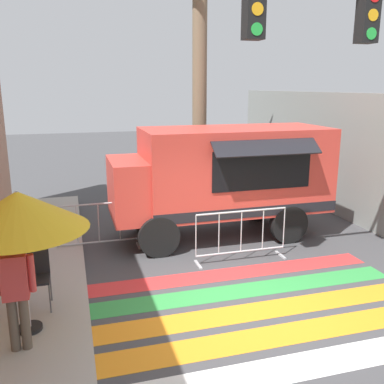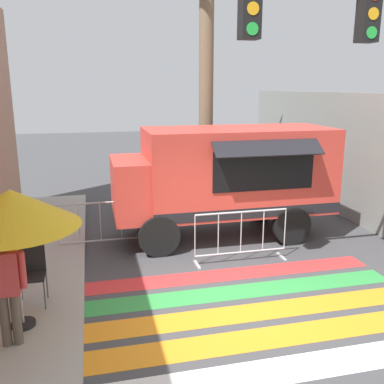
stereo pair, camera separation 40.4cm
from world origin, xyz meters
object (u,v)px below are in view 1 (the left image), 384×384
Objects in this scene: folding_chair at (36,272)px; vendor_person at (15,288)px; food_truck at (219,174)px; palm_tree at (200,50)px; traffic_signal_pole at (365,57)px; barricade_front at (241,236)px; barricade_side at (99,227)px; patio_umbrella at (18,211)px.

vendor_person reaches higher than folding_chair.
food_truck is 4.33m from palm_tree.
food_truck is 0.91× the size of traffic_signal_pole.
barricade_side is (-2.92, 1.45, -0.00)m from barricade_front.
barricade_front is at bearing -26.47° from barricade_side.
palm_tree is at bearing 35.92° from folding_chair.
food_truck is at bearing 120.23° from traffic_signal_pole.
food_truck is at bearing 48.28° from vendor_person.
traffic_signal_pole is 0.77× the size of palm_tree.
traffic_signal_pole is at bearing -59.77° from food_truck.
traffic_signal_pole is (1.70, -2.91, 2.60)m from food_truck.
folding_chair is 4.29m from barricade_front.
food_truck is at bearing 3.38° from barricade_side.
food_truck reaches higher than folding_chair.
vendor_person is 4.93m from barricade_front.
barricade_front is at bearing 34.69° from vendor_person.
patio_umbrella is 1.46m from folding_chair.
patio_umbrella is 1.10× the size of barricade_side.
palm_tree is at bearing 42.92° from barricade_side.
barricade_front is at bearing -91.83° from food_truck.
folding_chair is at bearing -163.55° from barricade_front.
vendor_person reaches higher than barricade_front.
traffic_signal_pole is 6.80m from folding_chair.
patio_umbrella reaches higher than barricade_side.
patio_umbrella is 8.46m from palm_tree.
barricade_front is at bearing 143.75° from traffic_signal_pole.
palm_tree reaches higher than folding_chair.
traffic_signal_pole is at bearing 6.46° from patio_umbrella.
food_truck is 4.26m from traffic_signal_pole.
barricade_side is at bearing 75.99° from vendor_person.
traffic_signal_pole is 3.03× the size of barricade_side.
traffic_signal_pole reaches higher than barricade_side.
vendor_person is at bearing -109.04° from barricade_side.
palm_tree is at bearing 84.51° from barricade_front.
palm_tree reaches higher than barricade_front.
folding_chair is 0.60× the size of vendor_person.
patio_umbrella is (-5.94, -0.67, -2.19)m from traffic_signal_pole.
palm_tree reaches higher than traffic_signal_pole.
barricade_front is 3.26m from barricade_side.
barricade_front is (-0.05, -1.63, -1.05)m from food_truck.
food_truck is at bearing 88.17° from barricade_front.
traffic_signal_pole is 6.53m from barricade_side.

